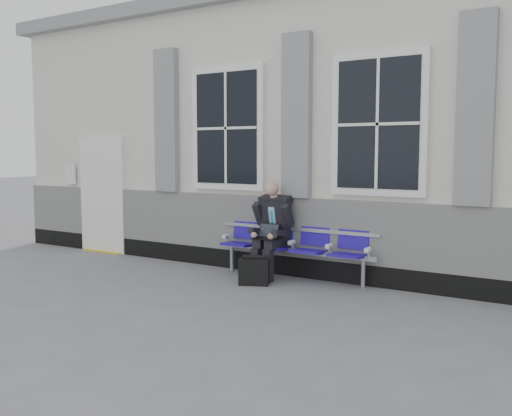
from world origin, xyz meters
The scene contains 5 objects.
ground centered at (0.00, 0.00, 0.00)m, with size 70.00×70.00×0.00m, color slate.
station_building centered at (-0.02, 3.47, 2.22)m, with size 14.40×4.40×4.49m.
bench centered at (-0.87, 1.32, 0.55)m, with size 2.60×0.47×0.91m.
businessman centered at (-1.17, 1.19, 0.78)m, with size 0.58×0.78×1.44m.
briefcase centered at (-1.15, 0.64, 0.20)m, with size 0.45×0.34×0.43m.
Camera 1 is at (3.08, -6.05, 1.87)m, focal length 40.00 mm.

